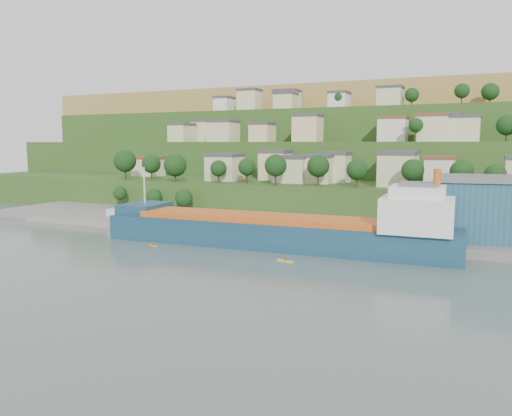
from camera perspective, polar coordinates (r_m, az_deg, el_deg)
The scene contains 9 objects.
ground at distance 96.53m, azimuth -1.24°, elevation -5.50°, with size 500.00×500.00×0.00m, color #485854.
quay at distance 116.42m, azimuth 13.89°, elevation -3.48°, with size 220.00×26.00×4.00m, color slate.
pebble_beach at distance 145.36m, azimuth -17.04°, elevation -1.44°, with size 40.00×18.00×2.40m, color slate.
hillside at distance 257.30m, azimuth 15.65°, elevation 2.37°, with size 360.00×211.45×96.00m.
cargo_ship_near at distance 103.70m, azimuth 3.23°, elevation -2.88°, with size 75.09×15.60×19.16m.
caravan at distance 138.92m, azimuth -15.64°, elevation -0.71°, with size 5.89×2.45×2.75m, color silver.
dinghy at distance 132.22m, azimuth -14.05°, elevation -1.51°, with size 3.56×1.33×0.71m, color silver.
kayak_orange at distance 108.09m, azimuth -11.67°, elevation -4.13°, with size 2.77×1.63×0.71m.
kayak_yellow at distance 92.21m, azimuth 3.36°, elevation -5.97°, with size 3.45×1.25×0.85m.
Camera 1 is at (41.75, -84.30, 21.63)m, focal length 35.00 mm.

